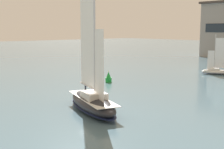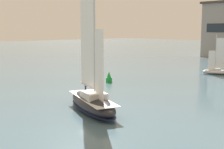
# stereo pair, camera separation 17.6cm
# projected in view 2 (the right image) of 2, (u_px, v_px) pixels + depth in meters

# --- Properties ---
(ground_plane) EXTENTS (400.00, 400.00, 0.00)m
(ground_plane) POSITION_uv_depth(u_px,v_px,m) (92.00, 111.00, 35.66)
(ground_plane) COLOR slate
(sailboat_main) EXTENTS (11.83, 6.44, 15.66)m
(sailboat_main) POSITION_uv_depth(u_px,v_px,m) (92.00, 101.00, 35.46)
(sailboat_main) COLOR #232328
(sailboat_main) RESTS_ON ground
(sailboat_moored_near_marina) EXTENTS (5.85, 4.78, 8.22)m
(sailboat_moored_near_marina) POSITION_uv_depth(u_px,v_px,m) (217.00, 71.00, 64.24)
(sailboat_moored_near_marina) COLOR white
(sailboat_moored_near_marina) RESTS_ON ground
(channel_buoy) EXTENTS (1.10, 1.10, 1.99)m
(channel_buoy) POSITION_uv_depth(u_px,v_px,m) (109.00, 78.00, 54.93)
(channel_buoy) COLOR green
(channel_buoy) RESTS_ON ground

